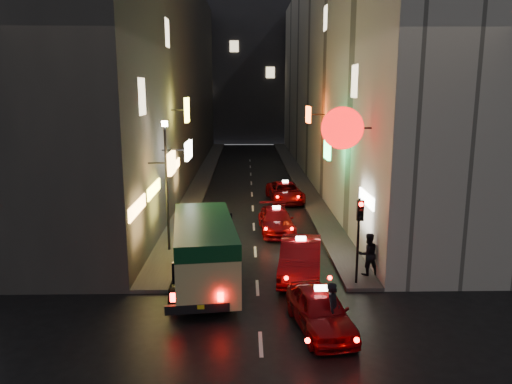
{
  "coord_description": "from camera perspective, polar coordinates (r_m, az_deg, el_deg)",
  "views": [
    {
      "loc": [
        -0.44,
        -10.3,
        7.86
      ],
      "look_at": [
        0.03,
        13.0,
        3.0
      ],
      "focal_mm": 35.0,
      "sensor_mm": 36.0,
      "label": 1
    }
  ],
  "objects": [
    {
      "name": "sidewalk_right",
      "position": [
        45.22,
        4.81,
        1.83
      ],
      "size": [
        1.5,
        52.0,
        0.15
      ],
      "primitive_type": "cube",
      "color": "#464441",
      "rests_on": "ground"
    },
    {
      "name": "minibus",
      "position": [
        19.93,
        -5.94,
        -6.14
      ],
      "size": [
        3.03,
        6.67,
        2.77
      ],
      "color": "#C7C07C",
      "rests_on": "ground"
    },
    {
      "name": "traffic_light",
      "position": [
        19.97,
        11.74,
        -3.48
      ],
      "size": [
        0.26,
        0.43,
        3.5
      ],
      "color": "black",
      "rests_on": "sidewalk_right"
    },
    {
      "name": "pedestrian_sidewalk",
      "position": [
        21.51,
        12.69,
        -6.62
      ],
      "size": [
        0.86,
        0.64,
        2.05
      ],
      "primitive_type": "imported",
      "rotation": [
        0.0,
        0.0,
        3.37
      ],
      "color": "black",
      "rests_on": "sidewalk_right"
    },
    {
      "name": "lamp_post",
      "position": [
        23.96,
        -10.18,
        1.66
      ],
      "size": [
        0.28,
        0.28,
        6.22
      ],
      "color": "black",
      "rests_on": "sidewalk_left"
    },
    {
      "name": "taxi_near",
      "position": [
        16.99,
        7.38,
        -12.89
      ],
      "size": [
        2.84,
        5.26,
        1.76
      ],
      "color": "maroon",
      "rests_on": "ground"
    },
    {
      "name": "building_left",
      "position": [
        44.95,
        -11.14,
        13.02
      ],
      "size": [
        7.53,
        52.0,
        18.0
      ],
      "color": "#383633",
      "rests_on": "ground"
    },
    {
      "name": "taxi_far",
      "position": [
        35.25,
        3.36,
        0.18
      ],
      "size": [
        2.52,
        5.1,
        1.73
      ],
      "color": "maroon",
      "rests_on": "ground"
    },
    {
      "name": "sidewalk_left",
      "position": [
        45.14,
        -5.99,
        1.79
      ],
      "size": [
        1.5,
        52.0,
        0.15
      ],
      "primitive_type": "cube",
      "color": "#464441",
      "rests_on": "ground"
    },
    {
      "name": "taxi_third",
      "position": [
        27.79,
        2.34,
        -3.03
      ],
      "size": [
        2.19,
        4.85,
        1.68
      ],
      "color": "maroon",
      "rests_on": "ground"
    },
    {
      "name": "pedestrian_crossing",
      "position": [
        16.54,
        8.79,
        -12.76
      ],
      "size": [
        0.66,
        0.79,
        2.05
      ],
      "primitive_type": "imported",
      "rotation": [
        0.0,
        0.0,
        1.19
      ],
      "color": "black",
      "rests_on": "ground"
    },
    {
      "name": "building_right",
      "position": [
        45.11,
        9.88,
        13.06
      ],
      "size": [
        8.18,
        52.0,
        18.0
      ],
      "color": "#A6A398",
      "rests_on": "ground"
    },
    {
      "name": "taxi_second",
      "position": [
        21.35,
        5.11,
        -7.23
      ],
      "size": [
        3.17,
        6.05,
        2.01
      ],
      "color": "maroon",
      "rests_on": "ground"
    },
    {
      "name": "building_far",
      "position": [
        76.37,
        -0.86,
        14.14
      ],
      "size": [
        30.0,
        10.0,
        22.0
      ],
      "primitive_type": "cube",
      "color": "#2E2E32",
      "rests_on": "ground"
    }
  ]
}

